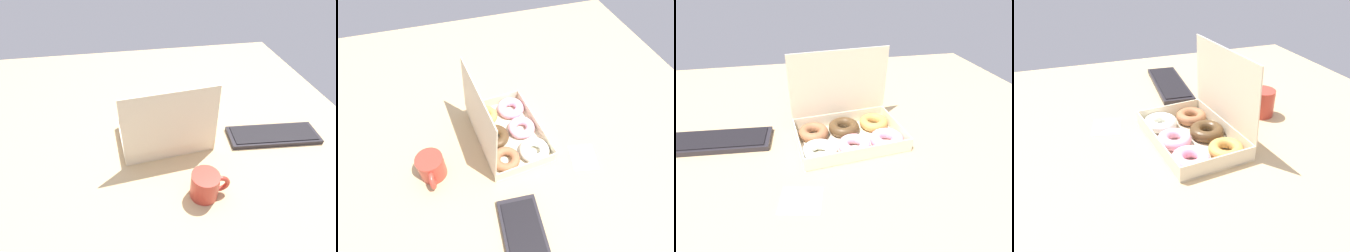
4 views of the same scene
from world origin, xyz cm
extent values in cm
cube|color=tan|center=(0.00, 0.00, -1.00)|extent=(180.00, 180.00, 2.00)
cube|color=beige|center=(-2.95, 1.38, 0.20)|extent=(37.60, 27.26, 0.40)
cube|color=beige|center=(-20.37, -0.35, 2.72)|extent=(2.76, 23.80, 4.64)
cube|color=beige|center=(14.47, 3.12, 2.72)|extent=(2.76, 23.80, 4.64)
cube|color=beige|center=(-1.79, -10.30, 2.72)|extent=(34.48, 3.82, 4.64)
cube|color=beige|center=(-4.11, 13.06, 2.72)|extent=(34.48, 3.82, 4.64)
cube|color=beige|center=(-4.07, 12.67, 16.97)|extent=(35.40, 5.08, 23.87)
torus|color=white|center=(-14.07, -5.41, 2.13)|extent=(14.46, 14.46, 3.57)
torus|color=#E9A0B8|center=(-2.41, -4.24, 2.13)|extent=(11.98, 11.98, 3.48)
torus|color=#F89DBF|center=(9.02, -3.20, 2.13)|extent=(13.24, 13.24, 3.69)
torus|color=#955D3B|center=(-14.77, 5.99, 2.13)|extent=(14.82, 14.82, 3.35)
torus|color=#4B341C|center=(-3.65, 7.17, 2.13)|extent=(15.78, 15.78, 3.69)
torus|color=#C78F45|center=(7.94, 8.38, 2.13)|extent=(14.76, 14.76, 3.31)
cube|color=black|center=(-48.52, 8.58, 0.90)|extent=(38.58, 15.65, 1.80)
cube|color=black|center=(-48.52, 8.58, 2.00)|extent=(35.41, 13.38, 0.40)
cylinder|color=#AD3529|center=(-11.80, 31.98, 4.82)|extent=(9.35, 9.35, 9.64)
torus|color=#AD3529|center=(-16.81, 32.16, 4.82)|extent=(7.14, 1.94, 7.08)
cylinder|color=black|center=(-11.80, 31.98, 7.91)|extent=(8.23, 8.23, 0.58)
cube|color=white|center=(-21.10, -22.73, 0.07)|extent=(12.56, 11.30, 0.15)
camera|label=1|loc=(9.02, 82.96, 74.22)|focal=28.00mm
camera|label=2|loc=(-63.33, 20.33, 84.25)|focal=28.00mm
camera|label=3|loc=(-19.43, -71.86, 52.75)|focal=28.00mm
camera|label=4|loc=(79.67, -30.72, 55.86)|focal=35.00mm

